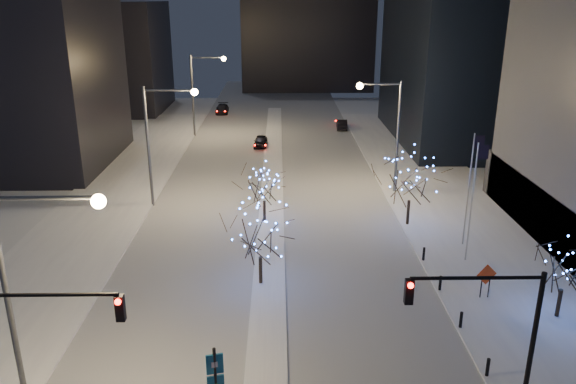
{
  "coord_description": "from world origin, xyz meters",
  "views": [
    {
      "loc": [
        0.67,
        -17.49,
        16.68
      ],
      "look_at": [
        1.21,
        15.96,
        5.0
      ],
      "focal_mm": 35.0,
      "sensor_mm": 36.0,
      "label": 1
    }
  ],
  "objects_px": {
    "car_near": "(261,141)",
    "wayfinding_sign": "(216,380)",
    "street_lamp_w_far": "(201,84)",
    "traffic_signal_east": "(495,325)",
    "car_mid": "(342,124)",
    "street_lamp_east": "(388,122)",
    "traffic_signal_west": "(29,345)",
    "holiday_tree_median_near": "(260,233)",
    "car_far": "(222,109)",
    "construction_sign": "(486,278)",
    "holiday_tree_plaza_far": "(411,179)",
    "street_lamp_w_near": "(31,276)",
    "street_lamp_w_mid": "(160,130)",
    "holiday_tree_plaza_near": "(566,265)",
    "holiday_tree_median_far": "(264,185)"
  },
  "relations": [
    {
      "from": "holiday_tree_plaza_near",
      "to": "construction_sign",
      "type": "xyz_separation_m",
      "value": [
        -3.29,
        2.07,
        -1.8
      ]
    },
    {
      "from": "street_lamp_east",
      "to": "holiday_tree_median_far",
      "type": "xyz_separation_m",
      "value": [
        -10.58,
        -6.94,
        -3.38
      ]
    },
    {
      "from": "car_far",
      "to": "holiday_tree_plaza_near",
      "type": "bearing_deg",
      "value": -69.12
    },
    {
      "from": "traffic_signal_east",
      "to": "holiday_tree_median_far",
      "type": "height_order",
      "value": "traffic_signal_east"
    },
    {
      "from": "holiday_tree_plaza_near",
      "to": "holiday_tree_median_near",
      "type": "bearing_deg",
      "value": 166.01
    },
    {
      "from": "street_lamp_w_near",
      "to": "wayfinding_sign",
      "type": "height_order",
      "value": "street_lamp_w_near"
    },
    {
      "from": "street_lamp_w_near",
      "to": "holiday_tree_median_far",
      "type": "relative_size",
      "value": 2.24
    },
    {
      "from": "traffic_signal_east",
      "to": "holiday_tree_median_near",
      "type": "bearing_deg",
      "value": 127.99
    },
    {
      "from": "street_lamp_w_mid",
      "to": "traffic_signal_west",
      "type": "relative_size",
      "value": 1.43
    },
    {
      "from": "street_lamp_east",
      "to": "holiday_tree_median_far",
      "type": "bearing_deg",
      "value": -146.73
    },
    {
      "from": "car_mid",
      "to": "street_lamp_w_far",
      "type": "bearing_deg",
      "value": 14.81
    },
    {
      "from": "traffic_signal_west",
      "to": "car_mid",
      "type": "distance_m",
      "value": 58.47
    },
    {
      "from": "car_near",
      "to": "wayfinding_sign",
      "type": "relative_size",
      "value": 0.98
    },
    {
      "from": "traffic_signal_east",
      "to": "car_near",
      "type": "height_order",
      "value": "traffic_signal_east"
    },
    {
      "from": "traffic_signal_east",
      "to": "car_far",
      "type": "relative_size",
      "value": 1.54
    },
    {
      "from": "street_lamp_w_far",
      "to": "traffic_signal_east",
      "type": "relative_size",
      "value": 1.43
    },
    {
      "from": "traffic_signal_east",
      "to": "wayfinding_sign",
      "type": "height_order",
      "value": "traffic_signal_east"
    },
    {
      "from": "wayfinding_sign",
      "to": "construction_sign",
      "type": "bearing_deg",
      "value": 20.77
    },
    {
      "from": "holiday_tree_median_far",
      "to": "holiday_tree_plaza_near",
      "type": "relative_size",
      "value": 0.93
    },
    {
      "from": "street_lamp_w_mid",
      "to": "car_far",
      "type": "bearing_deg",
      "value": 88.47
    },
    {
      "from": "car_near",
      "to": "wayfinding_sign",
      "type": "xyz_separation_m",
      "value": [
        -0.39,
        -45.47,
        1.71
      ]
    },
    {
      "from": "street_lamp_w_far",
      "to": "car_far",
      "type": "xyz_separation_m",
      "value": [
        1.05,
        14.54,
        -5.84
      ]
    },
    {
      "from": "traffic_signal_east",
      "to": "wayfinding_sign",
      "type": "xyz_separation_m",
      "value": [
        -10.83,
        0.0,
        -2.41
      ]
    },
    {
      "from": "traffic_signal_east",
      "to": "car_far",
      "type": "distance_m",
      "value": 67.8
    },
    {
      "from": "car_far",
      "to": "holiday_tree_plaza_far",
      "type": "distance_m",
      "value": 48.05
    },
    {
      "from": "holiday_tree_median_far",
      "to": "holiday_tree_plaza_far",
      "type": "relative_size",
      "value": 0.75
    },
    {
      "from": "street_lamp_w_mid",
      "to": "holiday_tree_plaza_near",
      "type": "relative_size",
      "value": 2.08
    },
    {
      "from": "car_far",
      "to": "holiday_tree_plaza_far",
      "type": "xyz_separation_m",
      "value": [
        18.38,
        -44.28,
        3.12
      ]
    },
    {
      "from": "street_lamp_w_near",
      "to": "street_lamp_east",
      "type": "distance_m",
      "value": 33.85
    },
    {
      "from": "holiday_tree_median_near",
      "to": "holiday_tree_plaza_far",
      "type": "relative_size",
      "value": 0.9
    },
    {
      "from": "street_lamp_w_near",
      "to": "holiday_tree_median_near",
      "type": "bearing_deg",
      "value": 52.72
    },
    {
      "from": "street_lamp_w_far",
      "to": "holiday_tree_plaza_far",
      "type": "height_order",
      "value": "street_lamp_w_far"
    },
    {
      "from": "car_mid",
      "to": "holiday_tree_median_near",
      "type": "distance_m",
      "value": 43.71
    },
    {
      "from": "street_lamp_w_near",
      "to": "street_lamp_east",
      "type": "xyz_separation_m",
      "value": [
        19.02,
        28.0,
        -0.05
      ]
    },
    {
      "from": "holiday_tree_plaza_far",
      "to": "street_lamp_w_mid",
      "type": "bearing_deg",
      "value": 166.31
    },
    {
      "from": "holiday_tree_median_near",
      "to": "holiday_tree_median_far",
      "type": "distance_m",
      "value": 9.98
    },
    {
      "from": "street_lamp_w_mid",
      "to": "holiday_tree_median_near",
      "type": "bearing_deg",
      "value": -58.77
    },
    {
      "from": "street_lamp_w_near",
      "to": "street_lamp_w_mid",
      "type": "xyz_separation_m",
      "value": [
        0.0,
        25.0,
        0.0
      ]
    },
    {
      "from": "street_lamp_w_mid",
      "to": "street_lamp_east",
      "type": "xyz_separation_m",
      "value": [
        19.02,
        3.0,
        -0.05
      ]
    },
    {
      "from": "car_near",
      "to": "construction_sign",
      "type": "relative_size",
      "value": 1.78
    },
    {
      "from": "street_lamp_w_mid",
      "to": "construction_sign",
      "type": "distance_m",
      "value": 27.2
    },
    {
      "from": "street_lamp_w_far",
      "to": "holiday_tree_plaza_far",
      "type": "relative_size",
      "value": 1.68
    },
    {
      "from": "traffic_signal_west",
      "to": "wayfinding_sign",
      "type": "xyz_separation_m",
      "value": [
        6.55,
        1.0,
        -2.41
      ]
    },
    {
      "from": "traffic_signal_west",
      "to": "wayfinding_sign",
      "type": "distance_m",
      "value": 7.05
    },
    {
      "from": "holiday_tree_median_far",
      "to": "street_lamp_w_far",
      "type": "bearing_deg",
      "value": 106.25
    },
    {
      "from": "traffic_signal_west",
      "to": "street_lamp_east",
      "type": "bearing_deg",
      "value": 58.31
    },
    {
      "from": "car_near",
      "to": "car_far",
      "type": "distance_m",
      "value": 21.07
    },
    {
      "from": "street_lamp_w_far",
      "to": "car_near",
      "type": "height_order",
      "value": "street_lamp_w_far"
    },
    {
      "from": "car_mid",
      "to": "car_far",
      "type": "relative_size",
      "value": 0.85
    },
    {
      "from": "car_mid",
      "to": "street_lamp_east",
      "type": "bearing_deg",
      "value": 95.72
    }
  ]
}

